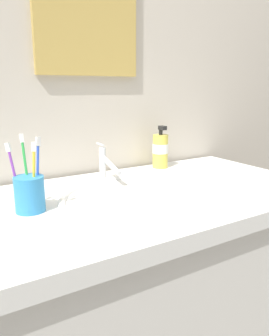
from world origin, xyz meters
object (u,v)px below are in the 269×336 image
at_px(soap_dispenser, 160,150).
at_px(wall_mirror, 87,5).
at_px(toothbrush_cup, 30,194).
at_px(toothbrush_green, 26,166).
at_px(faucet, 105,163).
at_px(toothbrush_purple, 14,172).
at_px(toothbrush_blue, 38,168).
at_px(toothbrush_yellow, 34,172).

relative_size(soap_dispenser, wall_mirror, 0.37).
distance_m(toothbrush_cup, toothbrush_green, 0.08).
bearing_deg(faucet, toothbrush_purple, -157.98).
distance_m(faucet, toothbrush_green, 0.34).
xyz_separation_m(toothbrush_purple, soap_dispenser, (0.63, 0.21, -0.03)).
relative_size(faucet, toothbrush_purple, 0.92).
bearing_deg(toothbrush_blue, toothbrush_yellow, -131.18).
distance_m(faucet, wall_mirror, 0.57).
relative_size(toothbrush_blue, wall_mirror, 0.40).
xyz_separation_m(toothbrush_blue, wall_mirror, (0.29, 0.30, 0.50)).
relative_size(toothbrush_cup, toothbrush_green, 0.48).
relative_size(toothbrush_purple, soap_dispenser, 1.03).
distance_m(faucet, toothbrush_cup, 0.35).
bearing_deg(toothbrush_cup, faucet, 27.90).
height_order(toothbrush_cup, toothbrush_yellow, toothbrush_yellow).
xyz_separation_m(toothbrush_purple, toothbrush_green, (0.03, 0.00, 0.01)).
relative_size(toothbrush_cup, toothbrush_blue, 0.50).
relative_size(faucet, toothbrush_green, 0.83).
xyz_separation_m(faucet, toothbrush_cup, (-0.31, -0.17, -0.02)).
height_order(toothbrush_purple, toothbrush_yellow, toothbrush_yellow).
xyz_separation_m(toothbrush_yellow, wall_mirror, (0.31, 0.32, 0.50)).
bearing_deg(toothbrush_purple, soap_dispenser, 18.16).
bearing_deg(toothbrush_green, toothbrush_blue, -40.30).
xyz_separation_m(faucet, toothbrush_green, (-0.31, -0.14, 0.05)).
bearing_deg(toothbrush_cup, soap_dispenser, 21.23).
distance_m(toothbrush_cup, soap_dispenser, 0.65).
distance_m(toothbrush_blue, wall_mirror, 0.65).
height_order(toothbrush_purple, wall_mirror, wall_mirror).
bearing_deg(soap_dispenser, toothbrush_blue, -158.42).
bearing_deg(toothbrush_yellow, faucet, 30.47).
distance_m(toothbrush_cup, wall_mirror, 0.72).
bearing_deg(faucet, wall_mirror, 85.78).
relative_size(faucet, toothbrush_cup, 1.72).
distance_m(faucet, toothbrush_blue, 0.33).
bearing_deg(toothbrush_cup, toothbrush_blue, 13.91).
bearing_deg(soap_dispenser, toothbrush_yellow, -157.45).
bearing_deg(toothbrush_purple, toothbrush_yellow, -40.64).
bearing_deg(toothbrush_cup, toothbrush_yellow, -40.00).
relative_size(faucet, toothbrush_blue, 0.86).
distance_m(toothbrush_purple, toothbrush_yellow, 0.06).
height_order(faucet, toothbrush_yellow, toothbrush_yellow).
height_order(toothbrush_blue, toothbrush_purple, toothbrush_blue).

